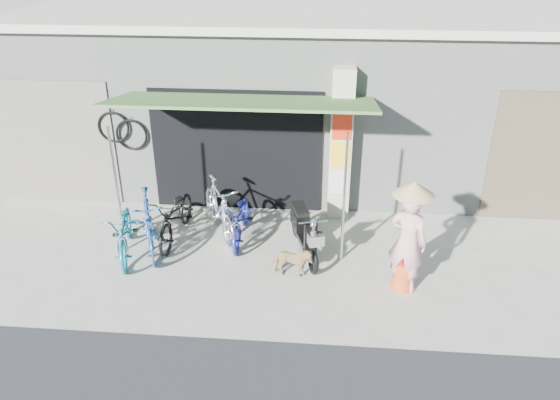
# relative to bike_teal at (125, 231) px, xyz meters

# --- Properties ---
(ground) EXTENTS (80.00, 80.00, 0.00)m
(ground) POSITION_rel_bike_teal_xyz_m (2.90, -0.61, -0.47)
(ground) COLOR #AEAA9E
(ground) RESTS_ON ground
(bicycle_shop) EXTENTS (12.30, 5.30, 3.66)m
(bicycle_shop) POSITION_rel_bike_teal_xyz_m (2.90, 4.49, 1.36)
(bicycle_shop) COLOR #959A92
(bicycle_shop) RESTS_ON ground
(shop_pillar) EXTENTS (0.42, 0.44, 3.00)m
(shop_pillar) POSITION_rel_bike_teal_xyz_m (3.75, 1.84, 1.03)
(shop_pillar) COLOR #BDB6A2
(shop_pillar) RESTS_ON ground
(awning) EXTENTS (4.60, 1.88, 2.72)m
(awning) POSITION_rel_bike_teal_xyz_m (2.00, 1.02, 2.04)
(awning) COLOR #3A602B
(awning) RESTS_ON ground
(neighbour_right) EXTENTS (2.60, 0.06, 2.60)m
(neighbour_right) POSITION_rel_bike_teal_xyz_m (7.90, 1.98, 0.83)
(neighbour_right) COLOR brown
(neighbour_right) RESTS_ON ground
(neighbour_left) EXTENTS (2.60, 0.06, 2.60)m
(neighbour_left) POSITION_rel_bike_teal_xyz_m (-2.10, 1.98, 0.83)
(neighbour_left) COLOR #6B665B
(neighbour_left) RESTS_ON ground
(bike_teal) EXTENTS (1.08, 1.90, 0.94)m
(bike_teal) POSITION_rel_bike_teal_xyz_m (0.00, 0.00, 0.00)
(bike_teal) COLOR #1C7282
(bike_teal) RESTS_ON ground
(bike_blue) EXTENTS (1.11, 1.88, 1.09)m
(bike_blue) POSITION_rel_bike_teal_xyz_m (0.37, 0.19, 0.07)
(bike_blue) COLOR #1F4C8F
(bike_blue) RESTS_ON ground
(bike_black) EXTENTS (0.73, 1.85, 0.95)m
(bike_black) POSITION_rel_bike_teal_xyz_m (0.76, 0.61, 0.01)
(bike_black) COLOR black
(bike_black) RESTS_ON ground
(bike_silver) EXTENTS (1.31, 1.90, 1.12)m
(bike_silver) POSITION_rel_bike_teal_xyz_m (1.52, 0.81, 0.09)
(bike_silver) COLOR silver
(bike_silver) RESTS_ON ground
(bike_navy) EXTENTS (0.58, 1.65, 0.87)m
(bike_navy) POSITION_rel_bike_teal_xyz_m (1.95, 0.69, -0.04)
(bike_navy) COLOR navy
(bike_navy) RESTS_ON ground
(street_dog) EXTENTS (0.69, 0.35, 0.57)m
(street_dog) POSITION_rel_bike_teal_xyz_m (2.97, -0.46, -0.19)
(street_dog) COLOR tan
(street_dog) RESTS_ON ground
(moped) EXTENTS (0.69, 1.71, 0.99)m
(moped) POSITION_rel_bike_teal_xyz_m (3.13, 0.32, -0.02)
(moped) COLOR black
(moped) RESTS_ON ground
(nun) EXTENTS (0.75, 0.66, 1.90)m
(nun) POSITION_rel_bike_teal_xyz_m (4.79, -0.61, 0.46)
(nun) COLOR #CE8B92
(nun) RESTS_ON ground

